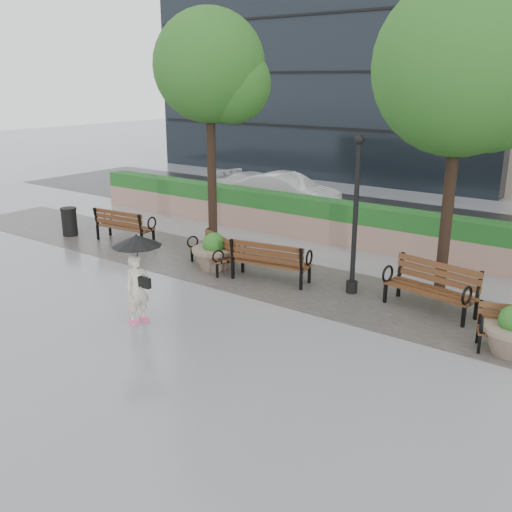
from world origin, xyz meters
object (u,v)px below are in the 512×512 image
Objects in this scene: bench_0 at (125,232)px; lamppost at (355,226)px; bench_2 at (270,269)px; car_right at (287,192)px; trash_bin at (69,222)px; pedestrian at (137,270)px; car_left at (258,189)px; bench_3 at (429,297)px; bench_1 at (212,259)px; planter_left at (214,255)px.

bench_0 is 0.54× the size of lamppost.
car_right is (-4.39, 7.48, 0.40)m from bench_2.
pedestrian is at bearing -26.19° from trash_bin.
bench_3 is at bearing -113.78° from car_left.
bench_1 is at bearing 168.44° from bench_0.
bench_0 is at bearing -162.39° from bench_1.
bench_2 is 0.56× the size of lamppost.
car_right is at bearing 150.17° from bench_3.
bench_2 is at bearing -166.82° from lamppost.
car_right is at bearing 131.50° from bench_1.
lamppost is at bearing -176.85° from bench_2.
lamppost reaches higher than bench_3.
planter_left is 0.63× the size of pedestrian.
pedestrian is at bearing -123.60° from lamppost.
bench_0 is at bearing 166.26° from car_right.
bench_0 is at bearing 174.40° from planter_left.
car_right is 11.88m from pedestrian.
lamppost is at bearing -119.78° from car_left.
car_left is (2.10, 7.87, 0.18)m from trash_bin.
bench_2 reaches higher than trash_bin.
planter_left is 0.28× the size of car_right.
trash_bin is 0.21× the size of car_right.
bench_1 is 7.96m from car_right.
bench_1 is 6.14m from trash_bin.
bench_3 is 12.13m from trash_bin.
car_right is at bearing -83.88° from car_left.
planter_left is (-5.90, -0.55, 0.07)m from bench_3.
bench_2 is 0.49× the size of car_right.
bench_0 reaches higher than planter_left.
bench_0 is 6.72m from pedestrian.
bench_0 is 7.32m from car_right.
bench_2 is at bearing 25.74° from bench_1.
trash_bin is at bearing -155.00° from bench_1.
bench_2 is 1.75× the size of planter_left.
lamppost reaches higher than bench_1.
bench_2 reaches higher than planter_left.
pedestrian is (-2.87, -4.32, -0.50)m from lamppost.
bench_2 is 1.10× the size of pedestrian.
bench_3 is 1.11× the size of pedestrian.
planter_left is (4.12, -0.40, 0.08)m from bench_0.
car_right reaches higher than car_left.
car_left is (0.01, 7.29, 0.31)m from bench_0.
bench_0 is 8.19m from lamppost.
trash_bin is at bearing -178.39° from planter_left.
planter_left is 7.96m from car_right.
bench_2 is 9.70m from car_left.
bench_1 is 4.03m from pedestrian.
lamppost is at bearing 175.38° from bench_0.
car_right is 2.26× the size of pedestrian.
planter_left is at bearing 32.52° from bench_1.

